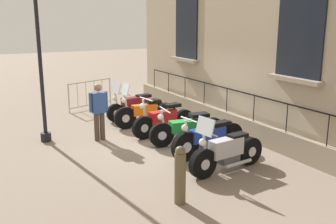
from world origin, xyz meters
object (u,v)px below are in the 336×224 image
at_px(motorcycle_green, 188,129).
at_px(lamppost, 36,12).
at_px(motorcycle_red, 164,121).
at_px(bollard, 180,175).
at_px(motorcycle_maroon, 135,106).
at_px(motorcycle_silver, 227,153).
at_px(crowd_barrier, 90,94).
at_px(motorcycle_orange, 145,113).
at_px(pedestrian_standing, 99,109).
at_px(motorcycle_blue, 209,139).

xyz_separation_m(motorcycle_green, lamppost, (3.28, -2.05, 3.02)).
bearing_deg(motorcycle_red, bollard, 66.06).
distance_m(motorcycle_maroon, motorcycle_silver, 5.11).
xyz_separation_m(motorcycle_red, crowd_barrier, (0.83, -4.25, 0.13)).
height_order(motorcycle_orange, motorcycle_silver, motorcycle_orange).
relative_size(crowd_barrier, pedestrian_standing, 1.15).
bearing_deg(motorcycle_silver, motorcycle_green, -96.75).
height_order(motorcycle_maroon, crowd_barrier, motorcycle_maroon).
height_order(motorcycle_blue, crowd_barrier, crowd_barrier).
bearing_deg(lamppost, motorcycle_blue, 136.91).
bearing_deg(motorcycle_orange, motorcycle_green, 97.13).
xyz_separation_m(motorcycle_orange, motorcycle_blue, (-0.25, 3.11, -0.00)).
distance_m(motorcycle_orange, bollard, 5.21).
height_order(motorcycle_orange, bollard, motorcycle_orange).
bearing_deg(motorcycle_red, motorcycle_green, 99.91).
xyz_separation_m(motorcycle_orange, lamppost, (3.02, 0.05, 3.01)).
xyz_separation_m(lamppost, bollard, (-1.39, 4.90, -2.89)).
height_order(motorcycle_blue, motorcycle_silver, motorcycle_silver).
height_order(motorcycle_green, lamppost, lamppost).
height_order(lamppost, pedestrian_standing, lamppost).
xyz_separation_m(motorcycle_orange, motorcycle_silver, (-0.02, 4.13, -0.00)).
relative_size(motorcycle_red, pedestrian_standing, 1.31).
relative_size(motorcycle_maroon, motorcycle_blue, 0.98).
distance_m(motorcycle_green, crowd_barrier, 5.36).
xyz_separation_m(motorcycle_green, pedestrian_standing, (1.95, -1.43, 0.47)).
height_order(motorcycle_green, bollard, bollard).
relative_size(motorcycle_red, crowd_barrier, 1.14).
bearing_deg(crowd_barrier, pedestrian_standing, 76.12).
xyz_separation_m(motorcycle_maroon, motorcycle_silver, (0.07, 5.11, -0.01)).
distance_m(motorcycle_silver, lamppost, 5.91).
height_order(motorcycle_silver, bollard, motorcycle_silver).
bearing_deg(motorcycle_orange, bollard, 71.76).
bearing_deg(motorcycle_orange, motorcycle_red, 94.49).
bearing_deg(motorcycle_green, lamppost, -32.02).
bearing_deg(crowd_barrier, motorcycle_red, 101.05).
height_order(motorcycle_orange, lamppost, lamppost).
height_order(motorcycle_red, motorcycle_blue, motorcycle_red).
height_order(motorcycle_red, pedestrian_standing, pedestrian_standing).
bearing_deg(motorcycle_red, motorcycle_silver, 88.83).
xyz_separation_m(motorcycle_silver, crowd_barrier, (0.77, -7.29, 0.13)).
distance_m(crowd_barrier, pedestrian_standing, 3.96).
height_order(motorcycle_red, motorcycle_silver, motorcycle_silver).
distance_m(motorcycle_red, crowd_barrier, 4.33).
bearing_deg(lamppost, pedestrian_standing, 155.05).
relative_size(motorcycle_orange, motorcycle_silver, 1.00).
bearing_deg(motorcycle_green, pedestrian_standing, -36.27).
relative_size(motorcycle_silver, pedestrian_standing, 1.29).
bearing_deg(motorcycle_maroon, motorcycle_silver, 89.23).
distance_m(motorcycle_silver, crowd_barrier, 7.34).
relative_size(motorcycle_red, motorcycle_green, 0.96).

